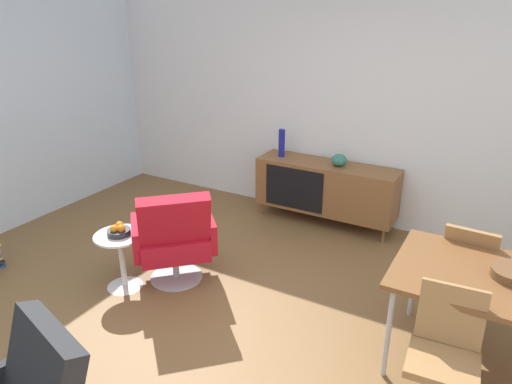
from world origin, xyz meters
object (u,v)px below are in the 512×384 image
at_px(wooden_bowl_on_table, 512,274).
at_px(side_table_round, 122,255).
at_px(dining_chair_front_left, 444,353).
at_px(sideboard, 326,187).
at_px(dining_chair_back_left, 468,267).
at_px(fruit_bowl, 119,231).
at_px(vase_sculptural_dark, 282,143).
at_px(lounge_chair_red, 174,236).
at_px(vase_cobalt, 339,160).

height_order(wooden_bowl_on_table, side_table_round, wooden_bowl_on_table).
relative_size(wooden_bowl_on_table, dining_chair_front_left, 0.30).
bearing_deg(wooden_bowl_on_table, sideboard, 139.25).
xyz_separation_m(sideboard, wooden_bowl_on_table, (1.92, -1.65, 0.33)).
bearing_deg(dining_chair_back_left, dining_chair_front_left, -90.04).
height_order(dining_chair_back_left, fruit_bowl, dining_chair_back_left).
xyz_separation_m(vase_sculptural_dark, side_table_round, (-0.50, -2.15, -0.56)).
distance_m(vase_sculptural_dark, lounge_chair_red, 1.91).
relative_size(sideboard, vase_cobalt, 9.25).
xyz_separation_m(sideboard, dining_chair_back_left, (1.64, -1.14, 0.03)).
bearing_deg(vase_sculptural_dark, dining_chair_front_left, -45.61).
distance_m(wooden_bowl_on_table, fruit_bowl, 3.04).
height_order(vase_cobalt, vase_sculptural_dark, vase_sculptural_dark).
xyz_separation_m(vase_sculptural_dark, wooden_bowl_on_table, (2.49, -1.65, -0.11)).
distance_m(sideboard, dining_chair_back_left, 2.00).
distance_m(lounge_chair_red, fruit_bowl, 0.48).
bearing_deg(dining_chair_front_left, dining_chair_back_left, 89.96).
relative_size(dining_chair_front_left, side_table_round, 1.65).
height_order(sideboard, fruit_bowl, sideboard).
relative_size(dining_chair_back_left, fruit_bowl, 4.28).
height_order(wooden_bowl_on_table, dining_chair_front_left, dining_chair_front_left).
bearing_deg(vase_cobalt, sideboard, -179.20).
height_order(side_table_round, fruit_bowl, fruit_bowl).
bearing_deg(sideboard, fruit_bowl, -116.56).
distance_m(sideboard, dining_chair_front_left, 2.79).
relative_size(vase_cobalt, vase_sculptural_dark, 0.54).
xyz_separation_m(vase_sculptural_dark, lounge_chair_red, (-0.13, -1.86, -0.41)).
relative_size(vase_sculptural_dark, dining_chair_back_left, 0.38).
relative_size(lounge_chair_red, side_table_round, 1.82).
bearing_deg(fruit_bowl, dining_chair_front_left, -2.39).
height_order(dining_chair_front_left, fruit_bowl, dining_chair_front_left).
relative_size(dining_chair_front_left, lounge_chair_red, 0.90).
height_order(dining_chair_front_left, dining_chair_back_left, same).
distance_m(lounge_chair_red, side_table_round, 0.49).
relative_size(vase_sculptural_dark, wooden_bowl_on_table, 1.24).
distance_m(sideboard, lounge_chair_red, 1.98).
relative_size(side_table_round, fruit_bowl, 2.60).
distance_m(sideboard, side_table_round, 2.40).
bearing_deg(side_table_round, dining_chair_back_left, 20.30).
distance_m(dining_chair_front_left, dining_chair_back_left, 1.12).
bearing_deg(side_table_round, sideboard, 63.41).
bearing_deg(vase_cobalt, dining_chair_front_left, -56.33).
bearing_deg(vase_cobalt, wooden_bowl_on_table, -42.86).
relative_size(sideboard, wooden_bowl_on_table, 6.15).
distance_m(vase_cobalt, side_table_round, 2.51).
height_order(wooden_bowl_on_table, lounge_chair_red, lounge_chair_red).
bearing_deg(vase_cobalt, fruit_bowl, -119.35).
bearing_deg(sideboard, wooden_bowl_on_table, -40.75).
distance_m(vase_cobalt, dining_chair_back_left, 1.92).
bearing_deg(vase_sculptural_dark, fruit_bowl, -103.12).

